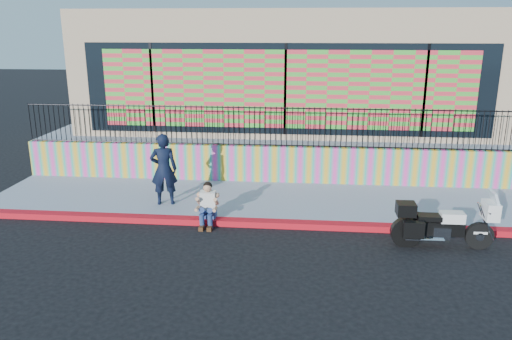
# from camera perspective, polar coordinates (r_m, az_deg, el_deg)

# --- Properties ---
(ground) EXTENTS (90.00, 90.00, 0.00)m
(ground) POSITION_cam_1_polar(r_m,az_deg,el_deg) (12.29, 2.37, -6.48)
(ground) COLOR black
(ground) RESTS_ON ground
(red_curb) EXTENTS (16.00, 0.30, 0.15)m
(red_curb) POSITION_cam_1_polar(r_m,az_deg,el_deg) (12.27, 2.37, -6.16)
(red_curb) COLOR #B10C0E
(red_curb) RESTS_ON ground
(sidewalk) EXTENTS (16.00, 3.00, 0.15)m
(sidewalk) POSITION_cam_1_polar(r_m,az_deg,el_deg) (13.81, 2.76, -3.59)
(sidewalk) COLOR gray
(sidewalk) RESTS_ON ground
(mural_wall) EXTENTS (16.00, 0.20, 1.10)m
(mural_wall) POSITION_cam_1_polar(r_m,az_deg,el_deg) (15.15, 3.10, 0.66)
(mural_wall) COLOR #E33BA1
(mural_wall) RESTS_ON sidewalk
(metal_fence) EXTENTS (15.80, 0.04, 1.20)m
(metal_fence) POSITION_cam_1_polar(r_m,az_deg,el_deg) (14.88, 3.17, 4.94)
(metal_fence) COLOR black
(metal_fence) RESTS_ON mural_wall
(elevated_platform) EXTENTS (16.00, 10.00, 1.25)m
(elevated_platform) POSITION_cam_1_polar(r_m,az_deg,el_deg) (20.12, 3.75, 4.28)
(elevated_platform) COLOR gray
(elevated_platform) RESTS_ON ground
(storefront_building) EXTENTS (14.00, 8.06, 4.00)m
(storefront_building) POSITION_cam_1_polar(r_m,az_deg,el_deg) (19.54, 3.87, 11.70)
(storefront_building) COLOR tan
(storefront_building) RESTS_ON elevated_platform
(police_motorcycle) EXTENTS (2.18, 0.72, 1.35)m
(police_motorcycle) POSITION_cam_1_polar(r_m,az_deg,el_deg) (11.71, 20.44, -5.73)
(police_motorcycle) COLOR black
(police_motorcycle) RESTS_ON ground
(police_officer) EXTENTS (0.78, 0.60, 1.91)m
(police_officer) POSITION_cam_1_polar(r_m,az_deg,el_deg) (13.33, -10.50, 0.08)
(police_officer) COLOR black
(police_officer) RESTS_ON sidewalk
(seated_man) EXTENTS (0.54, 0.71, 1.06)m
(seated_man) POSITION_cam_1_polar(r_m,az_deg,el_deg) (12.23, -5.60, -4.41)
(seated_man) COLOR navy
(seated_man) RESTS_ON ground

